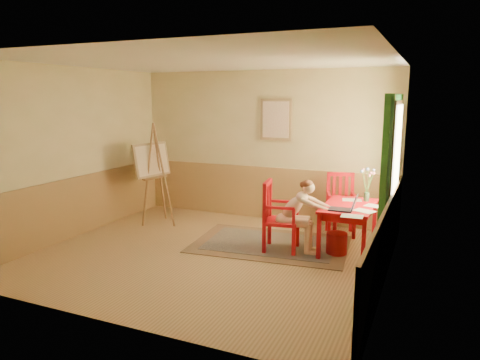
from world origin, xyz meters
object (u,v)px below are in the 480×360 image
at_px(chair_back, 341,204).
at_px(figure, 298,213).
at_px(easel, 153,164).
at_px(chair_left, 278,216).
at_px(laptop, 345,207).
at_px(table, 349,211).

xyz_separation_m(chair_back, figure, (-0.40, -1.20, 0.10)).
xyz_separation_m(figure, easel, (-2.91, 0.54, 0.48)).
bearing_deg(chair_left, figure, 5.52).
relative_size(figure, laptop, 2.83).
relative_size(table, chair_left, 1.12).
xyz_separation_m(chair_back, easel, (-3.31, -0.66, 0.58)).
bearing_deg(chair_back, table, -71.08).
bearing_deg(figure, chair_back, 71.44).
bearing_deg(chair_back, chair_left, -119.79).
bearing_deg(laptop, table, 91.27).
height_order(table, easel, easel).
height_order(figure, easel, easel).
height_order(table, chair_back, chair_back).
bearing_deg(figure, easel, 169.56).
relative_size(chair_back, easel, 0.56).
relative_size(laptop, easel, 0.21).
bearing_deg(laptop, easel, 171.52).
bearing_deg(easel, chair_back, 11.28).
distance_m(chair_back, figure, 1.27).
xyz_separation_m(table, chair_back, (-0.28, 0.82, -0.11)).
relative_size(chair_back, figure, 0.93).
distance_m(chair_left, laptop, 1.02).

